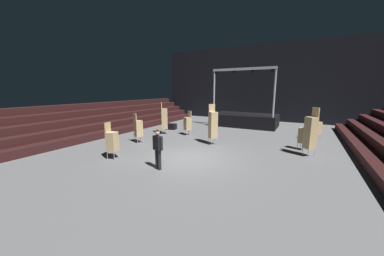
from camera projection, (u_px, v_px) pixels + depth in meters
name	position (u px, v px, depth m)	size (l,w,h in m)	color
ground_plane	(189.00, 159.00, 10.28)	(22.00, 30.00, 0.10)	slate
arena_end_wall	(257.00, 83.00, 22.48)	(22.00, 0.30, 8.00)	black
bleacher_bank_left	(88.00, 120.00, 15.24)	(3.75, 24.00, 2.25)	black
stage_riser	(245.00, 119.00, 19.22)	(5.67, 3.19, 5.13)	black
man_with_tie	(158.00, 147.00, 8.65)	(0.57, 0.33, 1.72)	black
chair_stack_front_left	(317.00, 128.00, 13.70)	(0.61, 0.61, 1.71)	#B2B5BA
chair_stack_front_right	(213.00, 125.00, 12.61)	(0.62, 0.62, 2.48)	#B2B5BA
chair_stack_mid_left	(188.00, 123.00, 15.27)	(0.60, 0.60, 1.79)	#B2B5BA
chair_stack_mid_right	(138.00, 128.00, 13.09)	(0.57, 0.57, 1.88)	#B2B5BA
chair_stack_mid_centre	(304.00, 135.00, 11.50)	(0.57, 0.57, 1.71)	#B2B5BA
chair_stack_rear_left	(310.00, 132.00, 10.35)	(0.62, 0.62, 2.48)	#B2B5BA
chair_stack_rear_right	(164.00, 118.00, 15.63)	(0.62, 0.62, 2.39)	#B2B5BA
chair_stack_rear_centre	(112.00, 141.00, 10.01)	(0.53, 0.53, 1.79)	#B2B5BA
equipment_road_case	(171.00, 127.00, 17.67)	(0.90, 0.60, 0.46)	black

